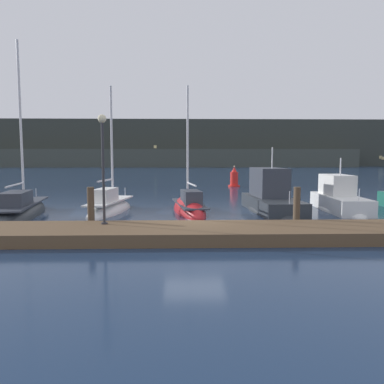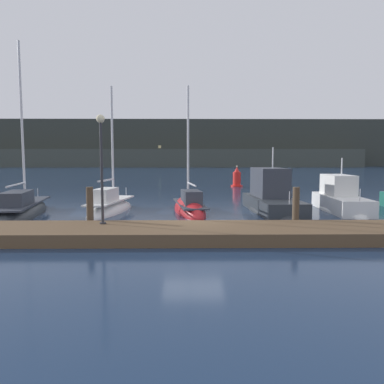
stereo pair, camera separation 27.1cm
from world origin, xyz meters
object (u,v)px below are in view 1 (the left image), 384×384
sailboat_berth_4 (189,210)px  motorboat_berth_5 (271,203)px  sailboat_berth_3 (110,210)px  sailboat_berth_2 (21,213)px  motorboat_berth_6 (339,204)px  channel_buoy (234,179)px  dock_lamppost (103,151)px

sailboat_berth_4 → motorboat_berth_5: (4.49, 0.24, 0.35)m
sailboat_berth_3 → sailboat_berth_4: (4.26, -0.01, -0.06)m
sailboat_berth_2 → motorboat_berth_6: size_ratio=1.66×
sailboat_berth_2 → motorboat_berth_5: 13.09m
sailboat_berth_3 → motorboat_berth_6: sailboat_berth_3 is taller
sailboat_berth_2 → channel_buoy: 22.10m
motorboat_berth_6 → channel_buoy: 16.73m
sailboat_berth_3 → sailboat_berth_4: 4.26m
channel_buoy → motorboat_berth_5: bearing=-91.0°
sailboat_berth_2 → motorboat_berth_6: (16.84, 1.28, 0.26)m
sailboat_berth_2 → channel_buoy: (13.31, 17.62, 0.67)m
sailboat_berth_2 → dock_lamppost: 7.77m
sailboat_berth_3 → dock_lamppost: 6.66m
motorboat_berth_5 → motorboat_berth_6: 3.81m
sailboat_berth_3 → channel_buoy: bearing=61.5°
sailboat_berth_2 → sailboat_berth_4: 8.60m
sailboat_berth_3 → motorboat_berth_5: size_ratio=1.11×
sailboat_berth_4 → motorboat_berth_6: size_ratio=1.32×
sailboat_berth_4 → motorboat_berth_5: size_ratio=1.16×
sailboat_berth_4 → channel_buoy: (4.77, 16.67, 0.68)m
motorboat_berth_6 → sailboat_berth_4: bearing=-177.8°
dock_lamppost → sailboat_berth_3: bearing=98.9°
channel_buoy → sailboat_berth_2: bearing=-127.1°
dock_lamppost → sailboat_berth_4: bearing=60.3°
motorboat_berth_6 → dock_lamppost: bearing=-152.1°
motorboat_berth_5 → motorboat_berth_6: (3.81, 0.09, -0.07)m
sailboat_berth_2 → dock_lamppost: sailboat_berth_2 is taller
sailboat_berth_2 → motorboat_berth_6: bearing=4.3°
sailboat_berth_3 → dock_lamppost: size_ratio=1.78×
sailboat_berth_3 → channel_buoy: size_ratio=3.51×
sailboat_berth_3 → sailboat_berth_2: bearing=-167.3°
channel_buoy → dock_lamppost: bearing=-109.8°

